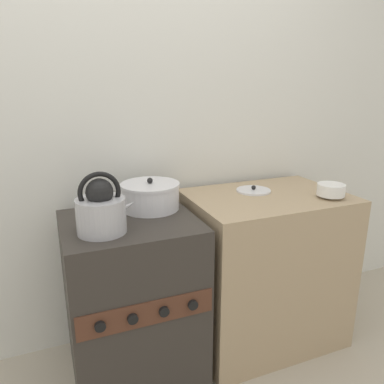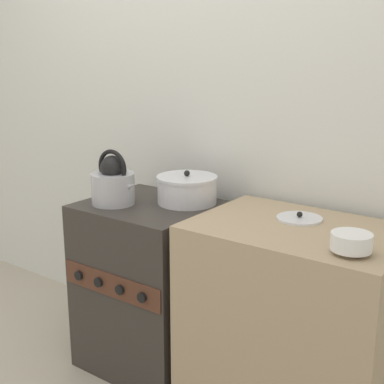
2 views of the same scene
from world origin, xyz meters
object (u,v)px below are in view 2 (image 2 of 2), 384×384
stove (151,285)px  kettle (113,183)px  loose_pot_lid (299,218)px  cooking_pot (187,189)px  enamel_bowl (351,242)px

stove → kettle: kettle is taller
stove → kettle: size_ratio=3.21×
kettle → loose_pot_lid: (0.85, 0.21, -0.07)m
cooking_pot → loose_pot_lid: 0.58m
stove → cooking_pot: size_ratio=2.89×
kettle → stove: bearing=35.8°
enamel_bowl → loose_pot_lid: (-0.31, 0.25, -0.04)m
stove → kettle: bearing=-144.2°
kettle → enamel_bowl: 1.16m
cooking_pot → loose_pot_lid: size_ratio=1.54×
loose_pot_lid → cooking_pot: bearing=179.4°
cooking_pot → enamel_bowl: bearing=-16.1°
enamel_bowl → loose_pot_lid: enamel_bowl is taller
kettle → loose_pot_lid: 0.88m
stove → loose_pot_lid: size_ratio=4.45×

